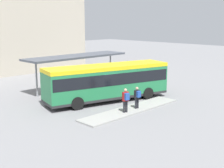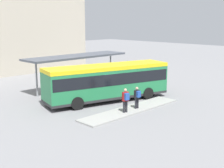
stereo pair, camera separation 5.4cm
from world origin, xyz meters
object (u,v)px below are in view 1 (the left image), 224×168
city_bus (108,80)px  bicycle_black (130,79)px  pedestrian_waiting (126,99)px  bicycle_green (137,79)px  pedestrian_companion (137,96)px

city_bus → bicycle_black: 8.57m
pedestrian_waiting → bicycle_green: size_ratio=1.01×
city_bus → pedestrian_waiting: (-1.71, -3.57, -0.64)m
city_bus → bicycle_black: (7.39, 4.10, -1.42)m
pedestrian_companion → city_bus: bearing=5.7°
bicycle_black → pedestrian_companion: bearing=137.3°
pedestrian_waiting → pedestrian_companion: (1.35, 0.08, -0.06)m
pedestrian_companion → pedestrian_waiting: bearing=104.9°
city_bus → pedestrian_waiting: bearing=-100.3°
bicycle_green → bicycle_black: bicycle_green is taller
bicycle_black → pedestrian_waiting: bearing=133.0°
city_bus → bicycle_black: bearing=44.3°
pedestrian_waiting → bicycle_green: 11.52m
city_bus → pedestrian_companion: city_bus is taller
pedestrian_waiting → pedestrian_companion: 1.36m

